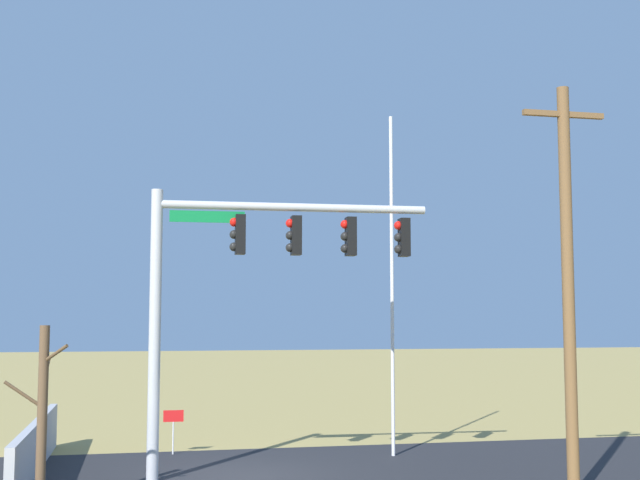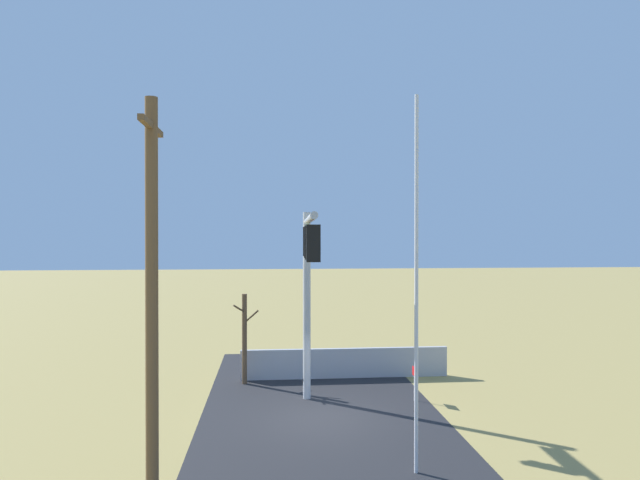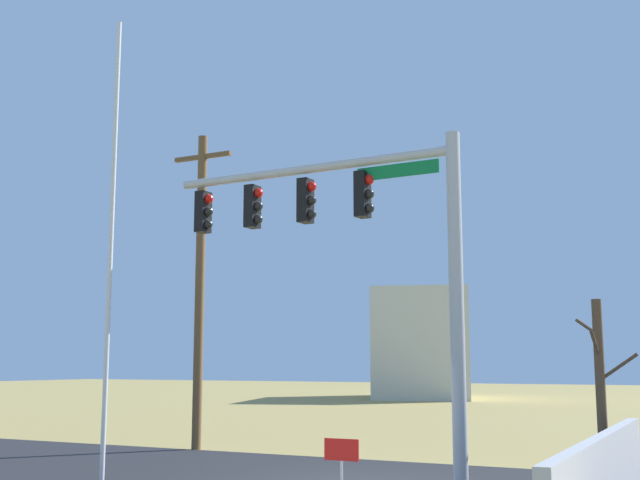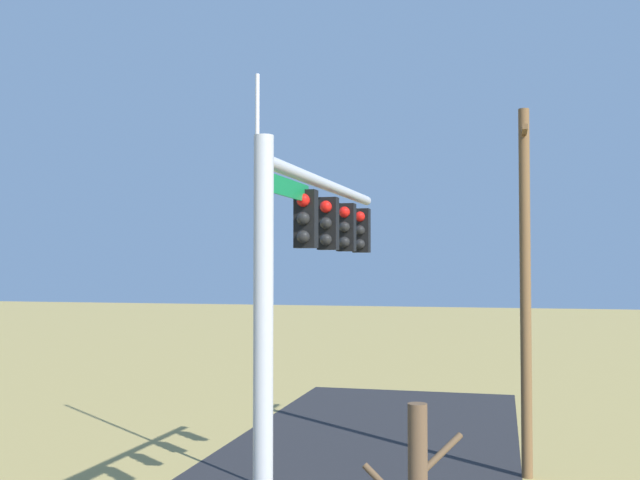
{
  "view_description": "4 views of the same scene",
  "coord_description": "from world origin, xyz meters",
  "px_view_note": "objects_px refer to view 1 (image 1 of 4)",
  "views": [
    {
      "loc": [
        2.5,
        20.45,
        3.76
      ],
      "look_at": [
        -1.67,
        1.21,
        5.64
      ],
      "focal_mm": 46.74,
      "sensor_mm": 36.0,
      "label": 1
    },
    {
      "loc": [
        -18.03,
        1.69,
        6.01
      ],
      "look_at": [
        -1.75,
        0.23,
        5.87
      ],
      "focal_mm": 30.98,
      "sensor_mm": 36.0,
      "label": 2
    },
    {
      "loc": [
        6.83,
        -14.76,
        2.33
      ],
      "look_at": [
        -1.17,
        1.09,
        5.02
      ],
      "focal_mm": 45.76,
      "sensor_mm": 36.0,
      "label": 3
    },
    {
      "loc": [
        11.87,
        3.6,
        5.02
      ],
      "look_at": [
        -1.88,
        0.18,
        5.53
      ],
      "focal_mm": 41.42,
      "sensor_mm": 36.0,
      "label": 4
    }
  ],
  "objects_px": {
    "flagpole": "(392,283)",
    "utility_pole": "(568,281)",
    "open_sign": "(173,422)",
    "signal_mast": "(246,270)",
    "bare_tree": "(42,413)"
  },
  "relations": [
    {
      "from": "signal_mast",
      "to": "bare_tree",
      "type": "distance_m",
      "value": 5.82
    },
    {
      "from": "flagpole",
      "to": "utility_pole",
      "type": "height_order",
      "value": "flagpole"
    },
    {
      "from": "signal_mast",
      "to": "flagpole",
      "type": "xyz_separation_m",
      "value": [
        -4.42,
        -2.42,
        -0.18
      ]
    },
    {
      "from": "utility_pole",
      "to": "open_sign",
      "type": "distance_m",
      "value": 11.64
    },
    {
      "from": "signal_mast",
      "to": "utility_pole",
      "type": "xyz_separation_m",
      "value": [
        -6.49,
        3.66,
        -0.37
      ]
    },
    {
      "from": "utility_pole",
      "to": "signal_mast",
      "type": "bearing_deg",
      "value": -29.46
    },
    {
      "from": "signal_mast",
      "to": "open_sign",
      "type": "bearing_deg",
      "value": -69.01
    },
    {
      "from": "flagpole",
      "to": "bare_tree",
      "type": "bearing_deg",
      "value": 28.16
    },
    {
      "from": "bare_tree",
      "to": "flagpole",
      "type": "bearing_deg",
      "value": -151.84
    },
    {
      "from": "signal_mast",
      "to": "open_sign",
      "type": "height_order",
      "value": "signal_mast"
    },
    {
      "from": "utility_pole",
      "to": "bare_tree",
      "type": "relative_size",
      "value": 2.43
    },
    {
      "from": "flagpole",
      "to": "bare_tree",
      "type": "xyz_separation_m",
      "value": [
        8.79,
        4.71,
        -2.89
      ]
    },
    {
      "from": "utility_pole",
      "to": "open_sign",
      "type": "height_order",
      "value": "utility_pole"
    },
    {
      "from": "flagpole",
      "to": "utility_pole",
      "type": "distance_m",
      "value": 6.43
    },
    {
      "from": "flagpole",
      "to": "open_sign",
      "type": "relative_size",
      "value": 7.82
    }
  ]
}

